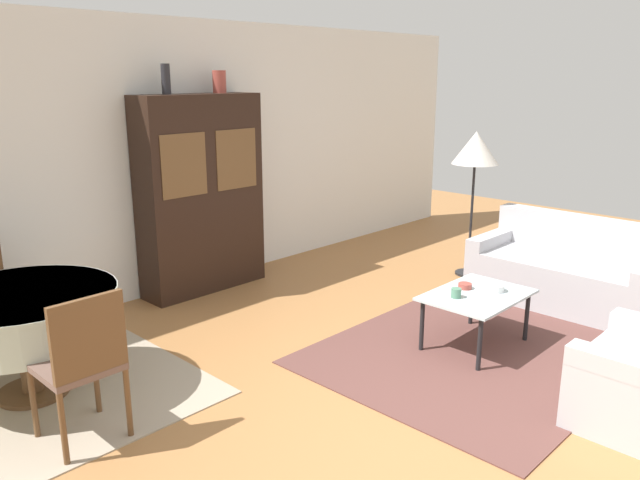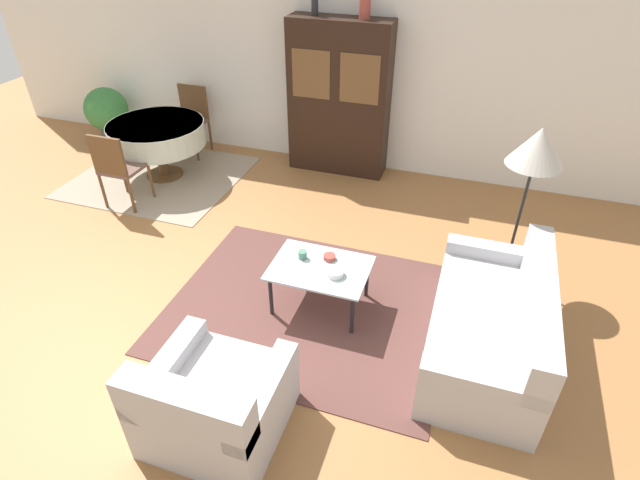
# 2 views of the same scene
# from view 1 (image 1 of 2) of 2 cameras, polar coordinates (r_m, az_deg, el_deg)

# --- Properties ---
(ground_plane) EXTENTS (14.00, 14.00, 0.00)m
(ground_plane) POSITION_cam_1_polar(r_m,az_deg,el_deg) (4.16, 12.63, -16.83)
(ground_plane) COLOR #9E6B3D
(wall_back) EXTENTS (10.00, 0.06, 2.70)m
(wall_back) POSITION_cam_1_polar(r_m,az_deg,el_deg) (6.26, -16.31, 6.86)
(wall_back) COLOR white
(wall_back) RESTS_ON ground_plane
(area_rug) EXTENTS (2.55, 2.08, 0.01)m
(area_rug) POSITION_cam_1_polar(r_m,az_deg,el_deg) (5.25, 14.10, -9.83)
(area_rug) COLOR brown
(area_rug) RESTS_ON ground_plane
(dining_rug) EXTENTS (2.15, 1.93, 0.01)m
(dining_rug) POSITION_cam_1_polar(r_m,az_deg,el_deg) (4.84, -24.98, -13.08)
(dining_rug) COLOR gray
(dining_rug) RESTS_ON ground_plane
(couch) EXTENTS (0.86, 1.72, 0.82)m
(couch) POSITION_cam_1_polar(r_m,az_deg,el_deg) (6.51, 21.71, -2.83)
(couch) COLOR #B2B2B7
(couch) RESTS_ON ground_plane
(coffee_table) EXTENTS (0.88, 0.64, 0.44)m
(coffee_table) POSITION_cam_1_polar(r_m,az_deg,el_deg) (5.21, 14.14, -5.27)
(coffee_table) COLOR black
(coffee_table) RESTS_ON area_rug
(display_cabinet) EXTENTS (1.30, 0.40, 1.98)m
(display_cabinet) POSITION_cam_1_polar(r_m,az_deg,el_deg) (6.40, -10.83, 4.11)
(display_cabinet) COLOR black
(display_cabinet) RESTS_ON ground_plane
(dining_table) EXTENTS (1.24, 1.24, 0.75)m
(dining_table) POSITION_cam_1_polar(r_m,az_deg,el_deg) (4.67, -25.48, -6.10)
(dining_table) COLOR brown
(dining_table) RESTS_ON dining_rug
(dining_chair_near) EXTENTS (0.44, 0.44, 0.95)m
(dining_chair_near) POSITION_cam_1_polar(r_m,az_deg,el_deg) (3.97, -20.91, -10.14)
(dining_chair_near) COLOR brown
(dining_chair_near) RESTS_ON dining_rug
(floor_lamp) EXTENTS (0.49, 0.49, 1.58)m
(floor_lamp) POSITION_cam_1_polar(r_m,az_deg,el_deg) (6.88, 14.04, 7.87)
(floor_lamp) COLOR black
(floor_lamp) RESTS_ON ground_plane
(cup) EXTENTS (0.08, 0.08, 0.08)m
(cup) POSITION_cam_1_polar(r_m,az_deg,el_deg) (5.06, 12.35, -4.75)
(cup) COLOR #4C7A60
(cup) RESTS_ON coffee_table
(bowl) EXTENTS (0.16, 0.16, 0.06)m
(bowl) POSITION_cam_1_polar(r_m,az_deg,el_deg) (5.29, 15.65, -4.22)
(bowl) COLOR white
(bowl) RESTS_ON coffee_table
(bowl_small) EXTENTS (0.11, 0.11, 0.04)m
(bowl_small) POSITION_cam_1_polar(r_m,az_deg,el_deg) (5.29, 13.11, -4.11)
(bowl_small) COLOR #9E4238
(bowl_small) RESTS_ON coffee_table
(vase_tall) EXTENTS (0.08, 0.08, 0.28)m
(vase_tall) POSITION_cam_1_polar(r_m,az_deg,el_deg) (6.11, -13.92, 14.09)
(vase_tall) COLOR #232328
(vase_tall) RESTS_ON display_cabinet
(vase_short) EXTENTS (0.13, 0.13, 0.22)m
(vase_short) POSITION_cam_1_polar(r_m,az_deg,el_deg) (6.46, -9.19, 14.09)
(vase_short) COLOR #9E4238
(vase_short) RESTS_ON display_cabinet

